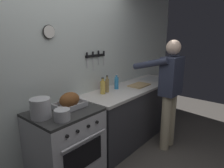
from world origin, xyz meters
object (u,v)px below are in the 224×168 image
object	(u,v)px
stock_pot	(41,108)
bottle_cooking_oil	(103,87)
stove	(66,146)
roasting_pan	(70,101)
person_cook	(169,88)
bottle_dish_soap	(116,83)
saucepan	(62,115)
bottle_vinegar	(107,85)
cutting_board	(139,85)
bottle_hot_sauce	(103,86)

from	to	relation	value
stock_pot	bottle_cooking_oil	distance (m)	1.03
stove	stock_pot	size ratio (longest dim) A/B	4.30
stove	roasting_pan	size ratio (longest dim) A/B	2.56
person_cook	bottle_dish_soap	size ratio (longest dim) A/B	7.08
roasting_pan	saucepan	distance (m)	0.35
stove	bottle_cooking_oil	xyz separation A→B (m)	(0.77, 0.10, 0.55)
person_cook	saucepan	distance (m)	1.70
bottle_dish_soap	bottle_vinegar	size ratio (longest dim) A/B	0.93
saucepan	bottle_dish_soap	xyz separation A→B (m)	(1.27, 0.31, 0.04)
cutting_board	saucepan	bearing A→B (deg)	-175.13
bottle_vinegar	bottle_hot_sauce	world-z (taller)	bottle_vinegar
roasting_pan	bottle_vinegar	size ratio (longest dim) A/B	1.40
stove	stock_pot	distance (m)	0.61
stock_pot	bottle_hot_sauce	distance (m)	1.20
bottle_cooking_oil	bottle_vinegar	bearing A→B (deg)	4.98
person_cook	saucepan	size ratio (longest dim) A/B	10.36
bottle_cooking_oil	person_cook	bearing A→B (deg)	-43.57
cutting_board	bottle_dish_soap	bearing A→B (deg)	156.31
stove	bottle_hot_sauce	bearing A→B (deg)	13.66
person_cook	saucepan	xyz separation A→B (m)	(-1.65, 0.38, 0.01)
stock_pot	bottle_dish_soap	distance (m)	1.37
person_cook	cutting_board	bearing A→B (deg)	-13.55
bottle_dish_soap	bottle_cooking_oil	size ratio (longest dim) A/B	0.98
person_cook	roasting_pan	world-z (taller)	person_cook
saucepan	bottle_hot_sauce	size ratio (longest dim) A/B	0.97
bottle_hot_sauce	stove	bearing A→B (deg)	-166.34
person_cook	stock_pot	distance (m)	1.85
roasting_pan	cutting_board	world-z (taller)	roasting_pan
stock_pot	saucepan	world-z (taller)	stock_pot
saucepan	cutting_board	distance (m)	1.67
stock_pot	bottle_dish_soap	xyz separation A→B (m)	(1.36, 0.09, -0.01)
bottle_vinegar	roasting_pan	bearing A→B (deg)	-173.29
roasting_pan	stock_pot	size ratio (longest dim) A/B	1.68
roasting_pan	stock_pot	world-z (taller)	stock_pot
stock_pot	bottle_vinegar	world-z (taller)	bottle_vinegar
stock_pot	bottle_dish_soap	world-z (taller)	bottle_dish_soap
bottle_vinegar	saucepan	bearing A→B (deg)	-163.41
stove	bottle_vinegar	size ratio (longest dim) A/B	3.57
stock_pot	roasting_pan	bearing A→B (deg)	-0.97
roasting_pan	stove	bearing A→B (deg)	-170.69
bottle_dish_soap	bottle_cooking_oil	bearing A→B (deg)	-177.71
bottle_cooking_oil	cutting_board	bearing A→B (deg)	-12.38
person_cook	cutting_board	xyz separation A→B (m)	(0.01, 0.53, -0.04)
cutting_board	bottle_hot_sauce	size ratio (longest dim) A/B	2.19
person_cook	bottle_vinegar	world-z (taller)	person_cook
stove	person_cook	bearing A→B (deg)	-21.52
bottle_hot_sauce	cutting_board	bearing A→B (deg)	-26.47
bottle_cooking_oil	bottle_hot_sauce	world-z (taller)	bottle_cooking_oil
roasting_pan	bottle_cooking_oil	world-z (taller)	bottle_cooking_oil
bottle_vinegar	bottle_cooking_oil	bearing A→B (deg)	-175.02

